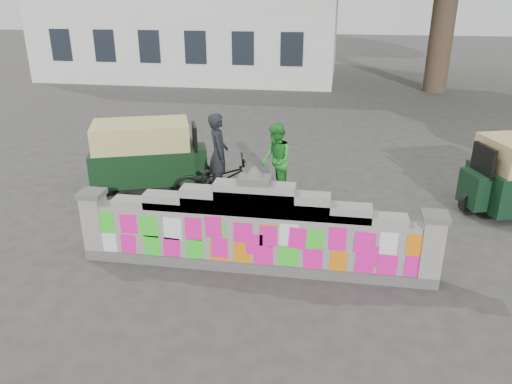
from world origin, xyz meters
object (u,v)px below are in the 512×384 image
(pedestrian, at_px, (276,160))
(cyclist_rider, at_px, (219,164))
(cyclist_bike, at_px, (219,180))
(rickshaw_left, at_px, (146,153))

(pedestrian, bearing_deg, cyclist_rider, -83.38)
(cyclist_bike, distance_m, pedestrian, 1.45)
(cyclist_bike, height_order, cyclist_rider, cyclist_rider)
(cyclist_bike, relative_size, cyclist_rider, 1.12)
(cyclist_bike, height_order, pedestrian, pedestrian)
(cyclist_bike, distance_m, cyclist_rider, 0.39)
(cyclist_bike, relative_size, pedestrian, 1.18)
(cyclist_rider, height_order, rickshaw_left, cyclist_rider)
(cyclist_rider, xyz_separation_m, pedestrian, (1.27, 0.61, -0.05))
(cyclist_bike, bearing_deg, rickshaw_left, 51.11)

